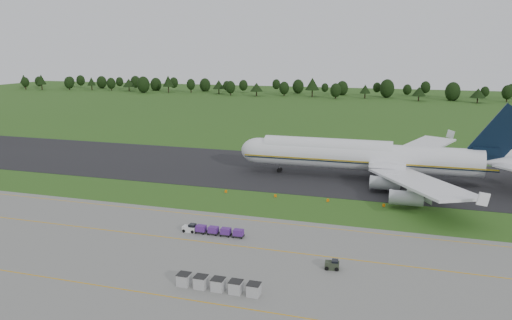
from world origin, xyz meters
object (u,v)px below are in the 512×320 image
(aircraft, at_px, (370,156))
(utility_cart, at_px, (332,265))
(uld_row, at_px, (218,284))
(baggage_train, at_px, (212,230))
(edge_markers, at_px, (301,198))

(aircraft, bearing_deg, utility_cart, -91.02)
(utility_cart, bearing_deg, uld_row, -140.94)
(baggage_train, xyz_separation_m, edge_markers, (10.16, 23.73, -0.49))
(utility_cart, height_order, uld_row, uld_row)
(baggage_train, relative_size, utility_cart, 5.19)
(uld_row, distance_m, edge_markers, 41.86)
(uld_row, bearing_deg, baggage_train, 114.30)
(aircraft, relative_size, baggage_train, 6.21)
(utility_cart, xyz_separation_m, edge_markers, (-11.03, 31.23, -0.32))
(utility_cart, bearing_deg, edge_markers, 109.46)
(uld_row, bearing_deg, edge_markers, 87.26)
(uld_row, relative_size, edge_markers, 0.34)
(aircraft, xyz_separation_m, edge_markers, (-11.97, -21.10, -5.14))
(baggage_train, height_order, utility_cart, baggage_train)
(baggage_train, bearing_deg, utility_cart, -19.47)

